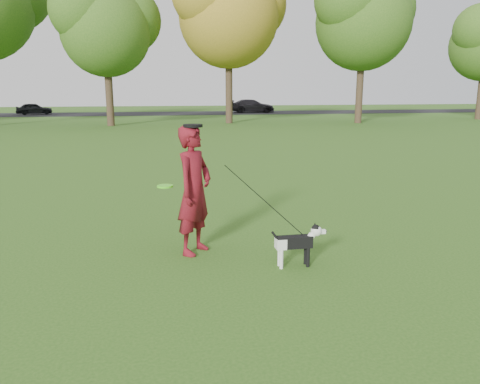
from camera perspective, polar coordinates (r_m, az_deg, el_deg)
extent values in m
plane|color=#285116|center=(6.93, 0.13, -7.92)|extent=(120.00, 120.00, 0.00)
cube|color=black|center=(46.46, -8.92, 9.44)|extent=(120.00, 7.00, 0.02)
imported|color=#5C0D18|center=(6.90, -5.60, 0.22)|extent=(0.78, 0.83, 1.91)
cube|color=black|center=(6.51, 6.61, -6.07)|extent=(0.50, 0.15, 0.16)
cube|color=white|center=(6.46, 4.98, -6.26)|extent=(0.14, 0.16, 0.15)
cylinder|color=white|center=(6.48, 5.08, -8.16)|extent=(0.05, 0.05, 0.27)
cylinder|color=white|center=(6.58, 4.83, -7.83)|extent=(0.05, 0.05, 0.27)
cylinder|color=black|center=(6.59, 8.29, -7.90)|extent=(0.05, 0.05, 0.27)
cylinder|color=black|center=(6.68, 8.00, -7.58)|extent=(0.05, 0.05, 0.27)
cylinder|color=white|center=(6.56, 8.51, -5.59)|extent=(0.17, 0.10, 0.18)
sphere|color=white|center=(6.56, 9.29, -4.71)|extent=(0.15, 0.15, 0.15)
sphere|color=black|center=(6.55, 9.22, -4.45)|extent=(0.12, 0.12, 0.12)
cube|color=white|center=(6.59, 9.96, -4.77)|extent=(0.10, 0.06, 0.05)
sphere|color=black|center=(6.61, 10.40, -4.74)|extent=(0.03, 0.03, 0.03)
cone|color=black|center=(6.50, 9.36, -4.17)|extent=(0.05, 0.05, 0.06)
cone|color=black|center=(6.57, 9.12, -3.97)|extent=(0.05, 0.05, 0.06)
cylinder|color=black|center=(6.42, 4.56, -5.73)|extent=(0.17, 0.03, 0.23)
cylinder|color=black|center=(6.54, 8.09, -5.56)|extent=(0.11, 0.11, 0.02)
imported|color=black|center=(47.69, -23.81, 9.27)|extent=(3.36, 2.04, 1.07)
imported|color=black|center=(47.40, 1.49, 10.44)|extent=(4.50, 1.92, 1.29)
cylinder|color=#53EA1D|center=(6.74, -9.12, 0.71)|extent=(0.23, 0.23, 0.02)
cylinder|color=black|center=(6.76, -5.77, 8.05)|extent=(0.28, 0.28, 0.04)
cylinder|color=#38281C|center=(32.01, -15.65, 11.54)|extent=(0.48, 0.48, 4.20)
sphere|color=#426B1E|center=(32.26, -16.13, 19.25)|extent=(5.60, 5.60, 5.60)
cylinder|color=#38281C|center=(33.29, -1.35, 12.73)|extent=(0.48, 0.48, 5.04)
sphere|color=#A58426|center=(33.71, -1.40, 21.62)|extent=(6.72, 6.72, 6.72)
cylinder|color=#38281C|center=(34.43, 14.38, 12.17)|extent=(0.48, 0.48, 4.83)
sphere|color=#426B1E|center=(34.79, 14.85, 20.41)|extent=(6.44, 6.44, 6.44)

